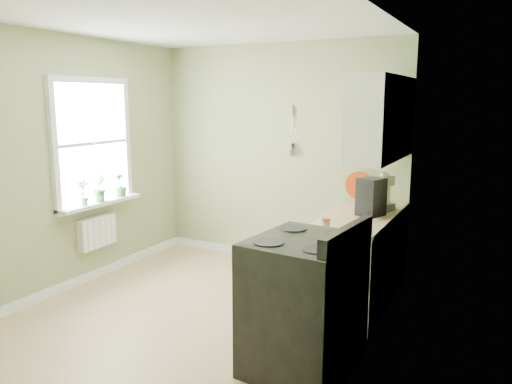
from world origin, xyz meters
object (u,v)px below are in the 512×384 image
at_px(stove, 304,303).
at_px(kettle, 360,191).
at_px(coffee_maker, 371,198).
at_px(stand_mixer, 381,195).

xyz_separation_m(stove, kettle, (-0.21, 2.20, 0.48)).
xyz_separation_m(kettle, coffee_maker, (0.31, -0.75, 0.08)).
bearing_deg(stand_mixer, stove, -94.75).
xyz_separation_m(stove, stand_mixer, (0.14, 1.70, 0.56)).
bearing_deg(kettle, stand_mixer, -55.18).
distance_m(stand_mixer, coffee_maker, 0.25).
xyz_separation_m(stove, coffee_maker, (0.10, 1.45, 0.56)).
bearing_deg(coffee_maker, stand_mixer, 81.58).
bearing_deg(coffee_maker, kettle, 112.46).
bearing_deg(stand_mixer, coffee_maker, -98.42).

